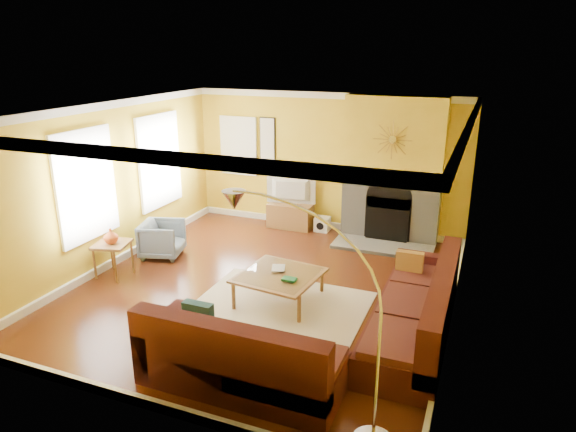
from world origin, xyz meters
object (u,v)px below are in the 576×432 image
at_px(armchair, 162,239).
at_px(arc_lamp, 311,323).
at_px(coffee_table, 279,287).
at_px(sectional_sofa, 321,301).
at_px(side_table, 114,259).
at_px(media_console, 290,216).

distance_m(armchair, arc_lamp, 5.00).
xyz_separation_m(coffee_table, armchair, (-2.55, 0.79, 0.10)).
xyz_separation_m(sectional_sofa, side_table, (-3.62, 0.42, -0.17)).
distance_m(media_console, side_table, 3.67).
relative_size(sectional_sofa, side_table, 6.31).
bearing_deg(arc_lamp, coffee_table, 118.88).
xyz_separation_m(coffee_table, side_table, (-2.80, -0.19, 0.07)).
xyz_separation_m(side_table, arc_lamp, (4.07, -2.13, 0.87)).
xyz_separation_m(media_console, side_table, (-1.78, -3.20, 0.03)).
distance_m(media_console, arc_lamp, 5.87).
bearing_deg(media_console, side_table, -119.07).
distance_m(sectional_sofa, side_table, 3.65).
xyz_separation_m(media_console, armchair, (-1.54, -2.22, 0.07)).
bearing_deg(side_table, armchair, 76.05).
bearing_deg(coffee_table, media_console, 108.63).
bearing_deg(coffee_table, side_table, -176.10).
distance_m(sectional_sofa, coffee_table, 1.05).
distance_m(coffee_table, armchair, 2.67).
bearing_deg(arc_lamp, side_table, 152.44).
bearing_deg(media_console, arc_lamp, -66.72).
relative_size(media_console, side_table, 1.60).
relative_size(sectional_sofa, armchair, 5.13).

